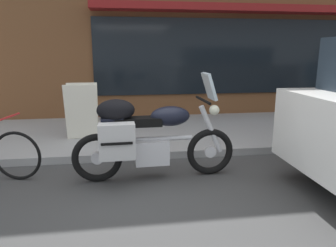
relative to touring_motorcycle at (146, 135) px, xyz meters
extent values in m
plane|color=#3C3C3C|center=(0.11, -0.46, -0.61)|extent=(80.00, 80.00, 0.00)
torus|color=black|center=(0.89, 0.06, -0.28)|extent=(0.65, 0.11, 0.65)
cylinder|color=silver|center=(0.89, 0.06, -0.28)|extent=(0.16, 0.06, 0.16)
torus|color=black|center=(-0.63, 0.02, -0.28)|extent=(0.65, 0.11, 0.65)
cylinder|color=silver|center=(-0.63, 0.02, -0.28)|extent=(0.16, 0.06, 0.16)
cube|color=silver|center=(0.08, 0.04, -0.23)|extent=(0.45, 0.31, 0.32)
cylinder|color=silver|center=(0.13, 0.04, -0.06)|extent=(0.99, 0.09, 0.06)
ellipsoid|color=black|center=(0.33, 0.04, 0.24)|extent=(0.53, 0.29, 0.26)
cube|color=black|center=(-0.09, 0.03, 0.18)|extent=(0.61, 0.26, 0.11)
cube|color=black|center=(-0.42, 0.02, 0.16)|extent=(0.29, 0.23, 0.18)
cylinder|color=silver|center=(0.89, 0.06, 0.04)|extent=(0.35, 0.08, 0.67)
cylinder|color=black|center=(0.77, 0.05, 0.44)|extent=(0.05, 0.62, 0.04)
cube|color=silver|center=(0.85, 0.05, 0.62)|extent=(0.16, 0.32, 0.35)
sphere|color=#EAEACC|center=(0.93, 0.06, 0.30)|extent=(0.14, 0.14, 0.14)
cube|color=#BABABA|center=(-0.37, -0.22, 0.00)|extent=(0.45, 0.21, 0.44)
cube|color=black|center=(-0.37, -0.33, 0.00)|extent=(0.37, 0.03, 0.03)
ellipsoid|color=black|center=(-0.37, 0.02, 0.34)|extent=(0.49, 0.33, 0.28)
torus|color=black|center=(-1.68, 0.23, -0.27)|extent=(0.66, 0.19, 0.66)
cylinder|color=#B22323|center=(-1.73, 0.24, 0.25)|extent=(0.13, 0.47, 0.03)
cylinder|color=black|center=(2.53, -0.10, -0.28)|extent=(0.66, 0.23, 0.66)
cube|color=silver|center=(-1.01, 1.67, 0.02)|extent=(0.55, 0.20, 0.99)
cube|color=silver|center=(-1.01, 1.89, 0.02)|extent=(0.55, 0.20, 0.99)
camera|label=1|loc=(-0.29, -3.92, 1.05)|focal=33.43mm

